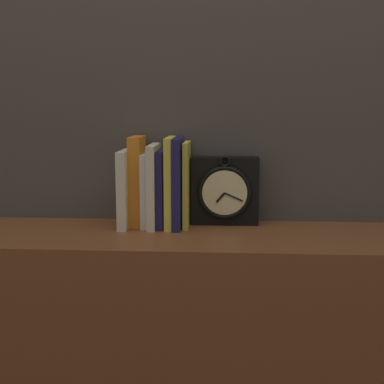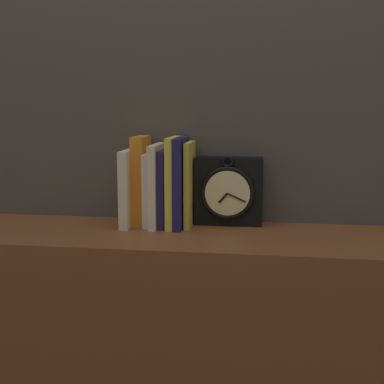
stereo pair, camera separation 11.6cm
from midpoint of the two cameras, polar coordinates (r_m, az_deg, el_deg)
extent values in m
cube|color=#47423D|center=(1.59, -1.70, 18.20)|extent=(6.00, 0.05, 2.60)
cube|color=brown|center=(1.54, -2.25, -17.54)|extent=(1.29, 0.35, 0.72)
cube|color=black|center=(1.52, 1.35, 0.15)|extent=(0.19, 0.06, 0.19)
torus|color=black|center=(1.49, 1.29, -0.08)|extent=(0.15, 0.01, 0.15)
cylinder|color=beige|center=(1.48, 1.29, -0.10)|extent=(0.13, 0.01, 0.13)
cube|color=black|center=(1.48, 0.84, -0.61)|extent=(0.03, 0.00, 0.03)
cube|color=black|center=(1.48, 2.25, -0.56)|extent=(0.05, 0.00, 0.03)
torus|color=black|center=(1.47, 1.30, 3.27)|extent=(0.03, 0.01, 0.03)
cube|color=beige|center=(1.51, -9.24, 0.38)|extent=(0.03, 0.15, 0.21)
cube|color=orange|center=(1.52, -8.04, 1.16)|extent=(0.03, 0.12, 0.25)
cube|color=silver|center=(1.51, -7.08, 0.25)|extent=(0.02, 0.13, 0.20)
cube|color=beige|center=(1.49, -6.31, 0.66)|extent=(0.02, 0.15, 0.23)
cube|color=navy|center=(1.50, -5.44, 0.38)|extent=(0.02, 0.14, 0.21)
cube|color=#DCCF44|center=(1.49, -4.56, 1.03)|extent=(0.02, 0.15, 0.25)
cube|color=#1E1B53|center=(1.48, -3.72, 0.98)|extent=(0.02, 0.15, 0.25)
cube|color=#DBCF45|center=(1.49, -2.79, 0.82)|extent=(0.01, 0.13, 0.24)
camera|label=1|loc=(0.06, -92.37, -0.39)|focal=50.00mm
camera|label=2|loc=(0.06, 87.63, 0.39)|focal=50.00mm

